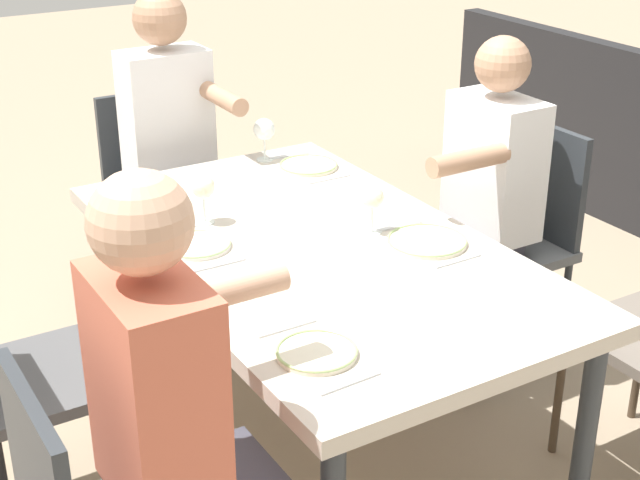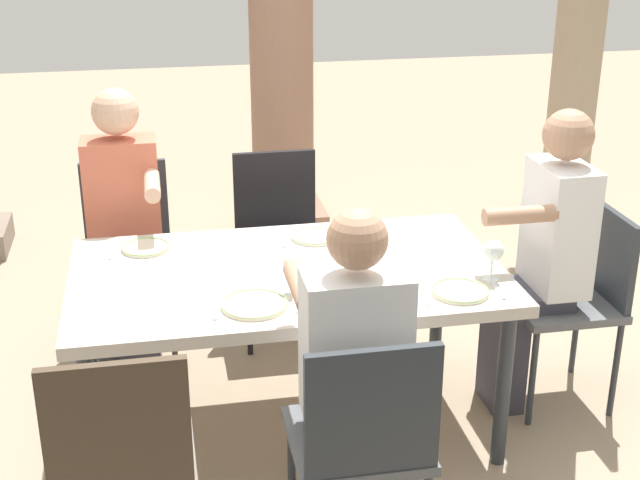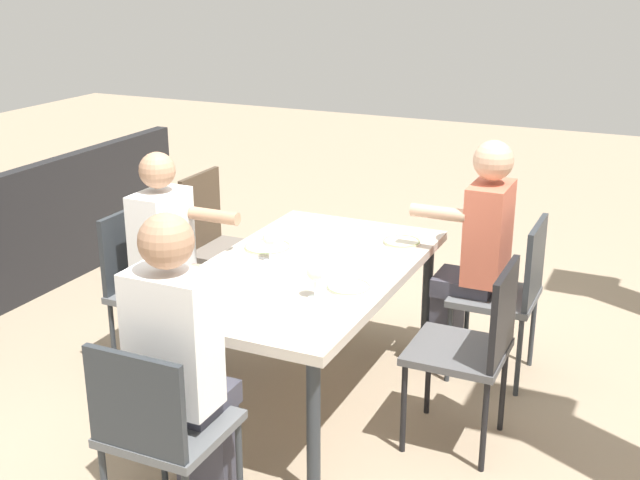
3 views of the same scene
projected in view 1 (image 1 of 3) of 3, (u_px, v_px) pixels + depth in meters
The scene contains 23 objects.
ground_plane at pixel (315, 439), 3.19m from camera, with size 16.00×16.00×0.00m, color gray.
dining_table at pixel (315, 263), 2.91m from camera, with size 1.73×1.00×0.73m.
chair_mid_north at pixel (15, 366), 2.61m from camera, with size 0.44×0.44×0.92m.
chair_mid_south at pixel (514, 229), 3.47m from camera, with size 0.44×0.44×0.92m.
chair_head_east at pixel (160, 181), 3.97m from camera, with size 0.44×0.44×0.88m.
diner_woman_green at pixel (185, 429), 2.05m from camera, with size 0.35×0.50×1.33m.
diner_man_white at pixel (478, 205), 3.33m from camera, with size 0.34×0.49×1.27m.
diner_guest_third at pixel (175, 150), 3.75m from camera, with size 0.50×0.35×1.34m.
plate_0 at pixel (317, 352), 2.29m from camera, with size 0.20×0.20×0.02m.
fork_0 at pixel (350, 383), 2.18m from camera, with size 0.02×0.17×0.01m, color silver.
spoon_0 at pixel (287, 328), 2.41m from camera, with size 0.02×0.17×0.01m, color silver.
plate_1 at pixel (427, 241), 2.89m from camera, with size 0.25×0.25×0.02m.
wine_glass_1 at pixel (372, 199), 2.92m from camera, with size 0.07×0.07×0.16m.
fork_1 at pixel (458, 261), 2.78m from camera, with size 0.02×0.17×0.01m, color silver.
spoon_1 at pixel (399, 226), 3.01m from camera, with size 0.02×0.17×0.01m, color silver.
plate_2 at pixel (197, 245), 2.87m from camera, with size 0.21×0.21×0.02m.
wine_glass_2 at pixel (203, 188), 3.00m from camera, with size 0.08×0.08×0.16m.
fork_2 at pixel (219, 265), 2.75m from camera, with size 0.02×0.17×0.01m, color silver.
spoon_2 at pixel (178, 230), 2.99m from camera, with size 0.02×0.17×0.01m, color silver.
plate_3 at pixel (308, 165), 3.52m from camera, with size 0.22×0.22×0.02m.
wine_glass_3 at pixel (264, 130), 3.55m from camera, with size 0.08×0.08×0.17m.
fork_3 at pixel (329, 179), 3.40m from camera, with size 0.02×0.17×0.01m, color silver.
spoon_3 at pixel (289, 156), 3.64m from camera, with size 0.02×0.17×0.01m, color silver.
Camera 1 is at (-2.25, 1.34, 1.94)m, focal length 52.56 mm.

